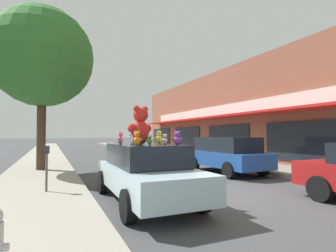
# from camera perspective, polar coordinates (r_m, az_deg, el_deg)

# --- Properties ---
(ground_plane) EXTENTS (260.00, 260.00, 0.00)m
(ground_plane) POSITION_cam_1_polar(r_m,az_deg,el_deg) (8.24, 12.26, -14.03)
(ground_plane) COLOR #424244
(sidewalk_near) EXTENTS (2.78, 90.00, 0.16)m
(sidewalk_near) POSITION_cam_1_polar(r_m,az_deg,el_deg) (6.70, -27.75, -16.03)
(sidewalk_near) COLOR gray
(sidewalk_near) RESTS_ON ground_plane
(sidewalk_far) EXTENTS (2.78, 90.00, 0.16)m
(sidewalk_far) POSITION_cam_1_polar(r_m,az_deg,el_deg) (11.97, 32.77, -9.57)
(sidewalk_far) COLOR gray
(sidewalk_far) RESTS_ON ground_plane
(storefront_row) EXTENTS (17.00, 29.75, 6.52)m
(storefront_row) POSITION_cam_1_polar(r_m,az_deg,el_deg) (24.31, 27.59, 1.90)
(storefront_row) COLOR brown
(storefront_row) RESTS_ON ground_plane
(plush_art_car) EXTENTS (1.93, 4.65, 1.49)m
(plush_art_car) POSITION_cam_1_polar(r_m,az_deg,el_deg) (6.95, -4.99, -9.74)
(plush_art_car) COLOR #ADC6D1
(plush_art_car) RESTS_ON ground_plane
(teddy_bear_giant) EXTENTS (0.76, 0.54, 1.00)m
(teddy_bear_giant) POSITION_cam_1_polar(r_m,az_deg,el_deg) (6.79, -6.02, 0.06)
(teddy_bear_giant) COLOR red
(teddy_bear_giant) RESTS_ON plush_art_car
(teddy_bear_purple) EXTENTS (0.26, 0.22, 0.35)m
(teddy_bear_purple) POSITION_cam_1_polar(r_m,az_deg,el_deg) (6.58, 2.06, -2.62)
(teddy_bear_purple) COLOR purple
(teddy_bear_purple) RESTS_ON plush_art_car
(teddy_bear_pink) EXTENTS (0.22, 0.24, 0.34)m
(teddy_bear_pink) POSITION_cam_1_polar(r_m,az_deg,el_deg) (7.18, -10.35, -2.58)
(teddy_bear_pink) COLOR pink
(teddy_bear_pink) RESTS_ON plush_art_car
(teddy_bear_blue) EXTENTS (0.20, 0.24, 0.32)m
(teddy_bear_blue) POSITION_cam_1_polar(r_m,az_deg,el_deg) (7.66, -7.80, -2.60)
(teddy_bear_blue) COLOR blue
(teddy_bear_blue) RESTS_ON plush_art_car
(teddy_bear_yellow) EXTENTS (0.26, 0.22, 0.36)m
(teddy_bear_yellow) POSITION_cam_1_polar(r_m,az_deg,el_deg) (7.57, -1.96, -2.48)
(teddy_bear_yellow) COLOR yellow
(teddy_bear_yellow) RESTS_ON plush_art_car
(teddy_bear_orange) EXTENTS (0.26, 0.18, 0.34)m
(teddy_bear_orange) POSITION_cam_1_polar(r_m,az_deg,el_deg) (6.03, -6.78, -2.71)
(teddy_bear_orange) COLOR orange
(teddy_bear_orange) RESTS_ON plush_art_car
(teddy_bear_green) EXTENTS (0.18, 0.12, 0.24)m
(teddy_bear_green) POSITION_cam_1_polar(r_m,az_deg,el_deg) (6.51, -4.02, -3.10)
(teddy_bear_green) COLOR green
(teddy_bear_green) RESTS_ON plush_art_car
(teddy_bear_white) EXTENTS (0.17, 0.16, 0.24)m
(teddy_bear_white) POSITION_cam_1_polar(r_m,az_deg,el_deg) (7.00, -7.56, -2.97)
(teddy_bear_white) COLOR white
(teddy_bear_white) RESTS_ON plush_art_car
(teddy_bear_cream) EXTENTS (0.20, 0.15, 0.27)m
(teddy_bear_cream) POSITION_cam_1_polar(r_m,az_deg,el_deg) (6.97, -0.71, -2.90)
(teddy_bear_cream) COLOR beige
(teddy_bear_cream) RESTS_ON plush_art_car
(parked_car_far_center) EXTENTS (1.95, 4.30, 1.62)m
(parked_car_far_center) POSITION_cam_1_polar(r_m,az_deg,el_deg) (12.24, 12.49, -5.86)
(parked_car_far_center) COLOR #1E4793
(parked_car_far_center) RESTS_ON ground_plane
(street_tree) EXTENTS (4.55, 4.55, 7.42)m
(street_tree) POSITION_cam_1_polar(r_m,az_deg,el_deg) (13.69, -25.66, 13.32)
(street_tree) COLOR #473323
(street_tree) RESTS_ON sidewalk_near
(parking_meter) EXTENTS (0.14, 0.10, 1.27)m
(parking_meter) POSITION_cam_1_polar(r_m,az_deg,el_deg) (8.14, -24.90, -7.16)
(parking_meter) COLOR #4C4C51
(parking_meter) RESTS_ON sidewalk_near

